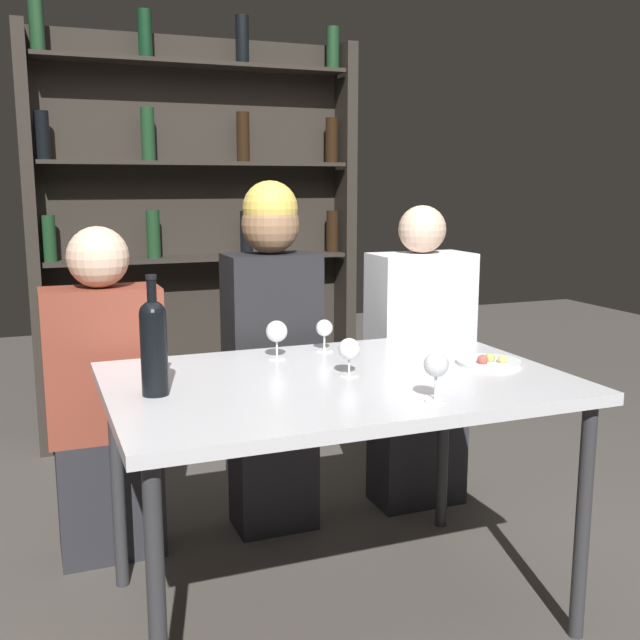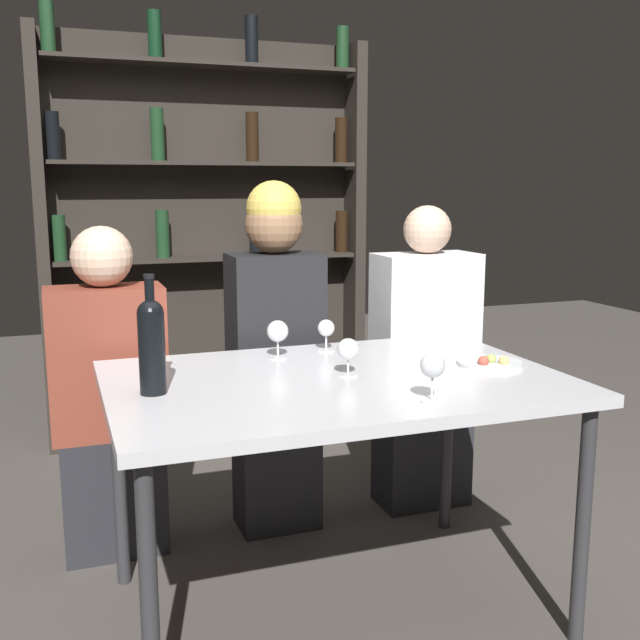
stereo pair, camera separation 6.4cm
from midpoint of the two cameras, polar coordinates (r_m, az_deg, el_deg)
name	(u,v)px [view 1 (the left image)]	position (r m, az deg, el deg)	size (l,w,h in m)	color
ground_plane	(336,608)	(2.56, 0.43, -21.12)	(10.00, 10.00, 0.00)	#47423D
dining_table	(336,396)	(2.27, 0.46, -5.82)	(1.35, 0.91, 0.76)	silver
wine_rack_wall	(198,224)	(4.02, -9.74, 7.19)	(1.70, 0.21, 2.17)	#28231E
wine_bottle	(153,342)	(2.09, -13.43, -1.67)	(0.07, 0.07, 0.33)	black
wine_glass_0	(277,332)	(2.47, -4.06, -0.95)	(0.07, 0.07, 0.13)	silver
wine_glass_1	(324,330)	(2.58, -0.37, -0.73)	(0.06, 0.06, 0.11)	silver
wine_glass_2	(436,367)	(2.00, 7.94, -3.53)	(0.07, 0.07, 0.13)	silver
wine_glass_3	(349,350)	(2.26, 1.40, -2.31)	(0.07, 0.07, 0.12)	silver
food_plate_0	(489,361)	(2.46, 12.02, -3.11)	(0.21, 0.21, 0.04)	silver
seated_person_left	(106,405)	(2.79, -16.64, -6.19)	(0.40, 0.22, 1.19)	#26262B
seated_person_center	(272,358)	(2.86, -4.35, -2.91)	(0.34, 0.22, 1.35)	#26262B
seated_person_right	(419,367)	(3.13, 6.96, -3.58)	(0.41, 0.22, 1.25)	#26262B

